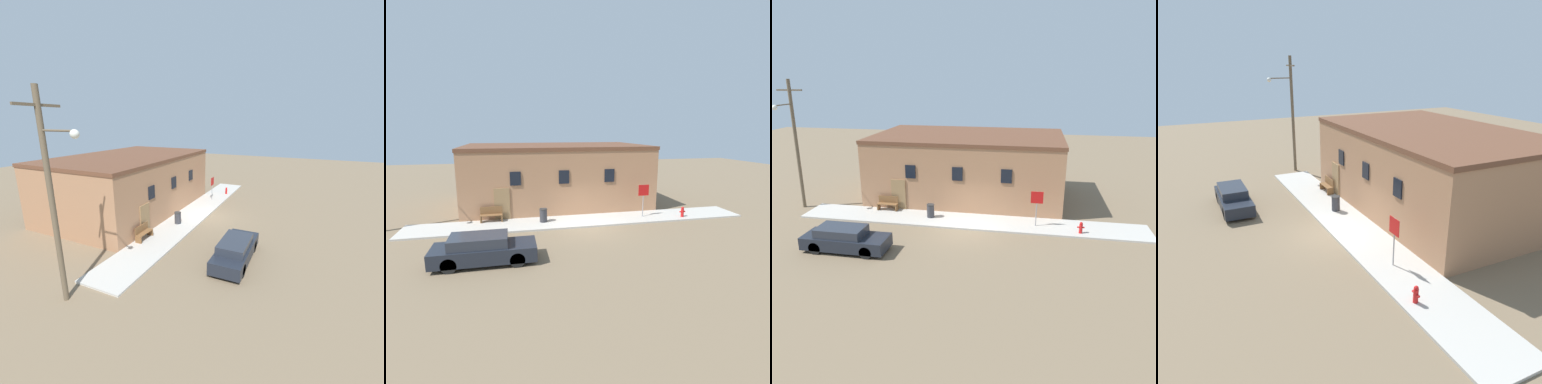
{
  "view_description": "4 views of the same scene",
  "coord_description": "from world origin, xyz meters",
  "views": [
    {
      "loc": [
        -18.37,
        -6.92,
        7.47
      ],
      "look_at": [
        -0.29,
        1.3,
        2.0
      ],
      "focal_mm": 24.0,
      "sensor_mm": 36.0,
      "label": 1
    },
    {
      "loc": [
        -4.34,
        -17.03,
        5.88
      ],
      "look_at": [
        -0.29,
        1.3,
        2.0
      ],
      "focal_mm": 28.0,
      "sensor_mm": 36.0,
      "label": 2
    },
    {
      "loc": [
        3.83,
        -20.54,
        8.99
      ],
      "look_at": [
        -0.29,
        1.3,
        2.0
      ],
      "focal_mm": 35.0,
      "sensor_mm": 36.0,
      "label": 3
    },
    {
      "loc": [
        16.16,
        -6.56,
        8.52
      ],
      "look_at": [
        -0.29,
        1.3,
        2.0
      ],
      "focal_mm": 35.0,
      "sensor_mm": 36.0,
      "label": 4
    }
  ],
  "objects": [
    {
      "name": "ground_plane",
      "position": [
        0.0,
        0.0,
        0.0
      ],
      "size": [
        80.0,
        80.0,
        0.0
      ],
      "primitive_type": "plane",
      "color": "#7A664C"
    },
    {
      "name": "sidewalk",
      "position": [
        0.0,
        1.3,
        0.06
      ],
      "size": [
        21.96,
        2.6,
        0.12
      ],
      "color": "#BCB7AD",
      "rests_on": "ground"
    },
    {
      "name": "brick_building",
      "position": [
        -0.98,
        6.8,
        2.38
      ],
      "size": [
        13.81,
        8.52,
        4.76
      ],
      "color": "#A87551",
      "rests_on": "ground"
    },
    {
      "name": "fire_hydrant",
      "position": [
        6.8,
        0.56,
        0.46
      ],
      "size": [
        0.41,
        0.2,
        0.69
      ],
      "color": "red",
      "rests_on": "sidewalk"
    },
    {
      "name": "stop_sign",
      "position": [
        4.2,
        1.2,
        1.67
      ],
      "size": [
        0.74,
        0.06,
        2.2
      ],
      "color": "gray",
      "rests_on": "sidewalk"
    },
    {
      "name": "bench",
      "position": [
        -5.79,
        2.25,
        0.56
      ],
      "size": [
        1.38,
        0.44,
        0.95
      ],
      "color": "brown",
      "rests_on": "sidewalk"
    },
    {
      "name": "trash_bin",
      "position": [
        -2.53,
        1.45,
        0.56
      ],
      "size": [
        0.5,
        0.5,
        0.87
      ],
      "color": "#333338",
      "rests_on": "sidewalk"
    },
    {
      "name": "parked_car",
      "position": [
        -5.76,
        -3.82,
        0.65
      ],
      "size": [
        4.56,
        1.66,
        1.32
      ],
      "color": "black",
      "rests_on": "ground"
    }
  ]
}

